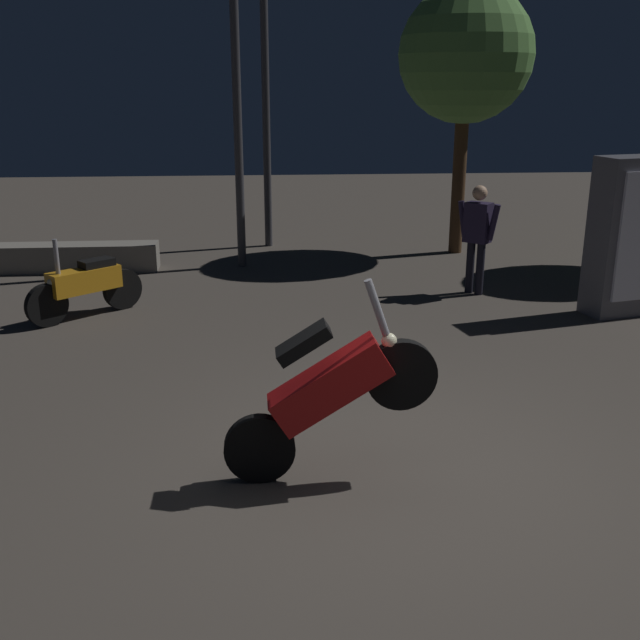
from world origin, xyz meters
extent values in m
plane|color=#4C443D|center=(0.00, 0.00, 0.00)|extent=(40.00, 40.00, 0.00)
cylinder|color=black|center=(-1.13, -0.08, 0.28)|extent=(0.56, 0.11, 0.56)
cylinder|color=black|center=(-0.03, -0.07, 0.86)|extent=(0.56, 0.11, 0.56)
cube|color=#B71414|center=(-0.58, -0.07, 0.80)|extent=(0.97, 0.31, 0.76)
cube|color=black|center=(-0.78, -0.07, 1.15)|extent=(0.43, 0.25, 0.32)
cylinder|color=gray|center=(-0.23, -0.07, 1.41)|extent=(0.21, 0.06, 0.44)
sphere|color=#F2EABF|center=(-0.13, -0.07, 1.14)|extent=(0.12, 0.12, 0.12)
cylinder|color=black|center=(-3.03, 4.76, 0.28)|extent=(0.49, 0.44, 0.56)
cylinder|color=black|center=(-3.86, 4.04, 0.28)|extent=(0.49, 0.44, 0.56)
cube|color=orange|center=(-3.44, 4.40, 0.51)|extent=(0.91, 0.85, 0.30)
cube|color=black|center=(-3.29, 4.53, 0.71)|extent=(0.49, 0.47, 0.10)
cylinder|color=gray|center=(-3.71, 4.17, 0.89)|extent=(0.08, 0.08, 0.45)
sphere|color=#F2EABF|center=(-3.78, 4.10, 0.56)|extent=(0.12, 0.12, 0.12)
cylinder|color=black|center=(2.09, 5.09, 0.39)|extent=(0.12, 0.12, 0.78)
cylinder|color=black|center=(1.97, 5.20, 0.39)|extent=(0.12, 0.12, 0.78)
cube|color=#261E38|center=(2.03, 5.15, 1.07)|extent=(0.43, 0.42, 0.58)
sphere|color=tan|center=(2.03, 5.15, 1.49)|extent=(0.21, 0.21, 0.21)
cylinder|color=#261E38|center=(2.21, 4.99, 1.09)|extent=(0.19, 0.19, 0.53)
cylinder|color=#261E38|center=(1.85, 5.30, 1.09)|extent=(0.19, 0.19, 0.53)
cylinder|color=#38383D|center=(-0.97, 8.76, 2.24)|extent=(0.14, 0.14, 4.47)
cylinder|color=#38383D|center=(-1.44, 7.14, 2.23)|extent=(0.14, 0.14, 4.46)
cylinder|color=#4C331E|center=(2.45, 7.93, 1.32)|extent=(0.24, 0.24, 2.64)
sphere|color=#568C42|center=(2.45, 7.93, 3.45)|extent=(2.31, 2.31, 2.31)
cube|color=gray|center=(-4.68, 7.02, 0.23)|extent=(3.67, 0.50, 0.45)
camera|label=1|loc=(-1.06, -5.33, 3.02)|focal=41.83mm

